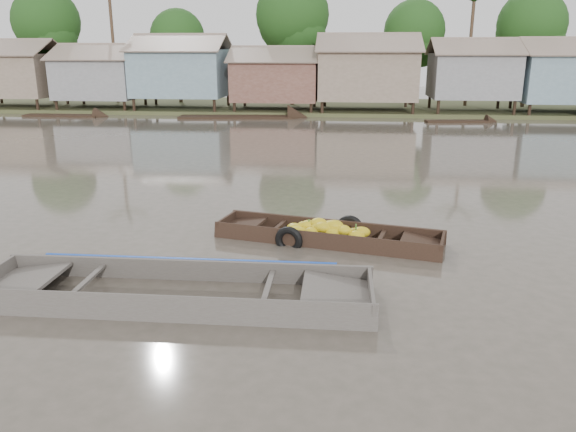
# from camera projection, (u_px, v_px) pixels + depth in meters

# --- Properties ---
(ground) EXTENTS (120.00, 120.00, 0.00)m
(ground) POSITION_uv_depth(u_px,v_px,m) (285.00, 274.00, 11.23)
(ground) COLOR #464035
(ground) RESTS_ON ground
(riverbank) EXTENTS (120.00, 12.47, 10.22)m
(riverbank) POSITION_uv_depth(u_px,v_px,m) (374.00, 67.00, 40.43)
(riverbank) COLOR #384723
(riverbank) RESTS_ON ground
(banana_boat) EXTENTS (5.45, 2.42, 0.73)m
(banana_boat) POSITION_uv_depth(u_px,v_px,m) (325.00, 235.00, 13.15)
(banana_boat) COLOR black
(banana_boat) RESTS_ON ground
(viewer_boat) EXTENTS (7.11, 1.95, 0.57)m
(viewer_boat) POSITION_uv_depth(u_px,v_px,m) (177.00, 296.00, 10.11)
(viewer_boat) COLOR #46403B
(viewer_boat) RESTS_ON ground
(distant_boats) EXTENTS (46.63, 15.45, 1.38)m
(distant_boats) POSITION_uv_depth(u_px,v_px,m) (539.00, 122.00, 32.89)
(distant_boats) COLOR black
(distant_boats) RESTS_ON ground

